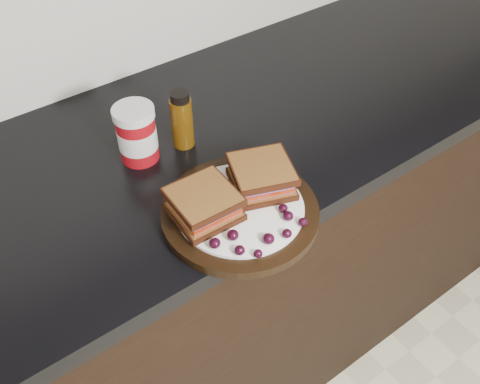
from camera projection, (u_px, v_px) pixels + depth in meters
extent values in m
cube|color=black|center=(198.00, 281.00, 1.42)|extent=(3.96, 0.58, 0.86)
cube|color=black|center=(187.00, 152.00, 1.11)|extent=(3.98, 0.60, 0.04)
cylinder|color=black|center=(240.00, 212.00, 0.95)|extent=(0.28, 0.28, 0.02)
ellipsoid|color=black|center=(215.00, 243.00, 0.86)|extent=(0.02, 0.02, 0.02)
ellipsoid|color=black|center=(233.00, 235.00, 0.88)|extent=(0.02, 0.02, 0.02)
ellipsoid|color=black|center=(240.00, 250.00, 0.86)|extent=(0.02, 0.02, 0.02)
ellipsoid|color=black|center=(258.00, 254.00, 0.85)|extent=(0.02, 0.02, 0.01)
ellipsoid|color=black|center=(269.00, 239.00, 0.87)|extent=(0.02, 0.02, 0.02)
ellipsoid|color=black|center=(268.00, 238.00, 0.87)|extent=(0.02, 0.02, 0.02)
ellipsoid|color=black|center=(287.00, 233.00, 0.88)|extent=(0.02, 0.02, 0.02)
ellipsoid|color=black|center=(303.00, 222.00, 0.90)|extent=(0.02, 0.02, 0.02)
ellipsoid|color=black|center=(288.00, 216.00, 0.91)|extent=(0.02, 0.02, 0.02)
ellipsoid|color=black|center=(283.00, 208.00, 0.92)|extent=(0.02, 0.02, 0.02)
ellipsoid|color=black|center=(292.00, 189.00, 0.95)|extent=(0.02, 0.02, 0.02)
ellipsoid|color=black|center=(281.00, 188.00, 0.96)|extent=(0.02, 0.02, 0.02)
ellipsoid|color=black|center=(275.00, 180.00, 0.97)|extent=(0.02, 0.02, 0.02)
ellipsoid|color=black|center=(264.00, 172.00, 0.99)|extent=(0.02, 0.02, 0.02)
ellipsoid|color=black|center=(205.00, 197.00, 0.94)|extent=(0.02, 0.02, 0.02)
ellipsoid|color=black|center=(209.00, 199.00, 0.94)|extent=(0.02, 0.02, 0.02)
ellipsoid|color=black|center=(195.00, 213.00, 0.91)|extent=(0.02, 0.02, 0.02)
ellipsoid|color=black|center=(200.00, 222.00, 0.90)|extent=(0.02, 0.02, 0.02)
ellipsoid|color=black|center=(206.00, 231.00, 0.88)|extent=(0.02, 0.02, 0.02)
ellipsoid|color=black|center=(200.00, 202.00, 0.93)|extent=(0.02, 0.02, 0.02)
ellipsoid|color=black|center=(215.00, 214.00, 0.91)|extent=(0.02, 0.02, 0.02)
ellipsoid|color=black|center=(210.00, 215.00, 0.91)|extent=(0.02, 0.02, 0.02)
cylinder|color=maroon|center=(137.00, 134.00, 1.02)|extent=(0.09, 0.09, 0.12)
cylinder|color=#462B07|center=(182.00, 119.00, 1.05)|extent=(0.06, 0.06, 0.12)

